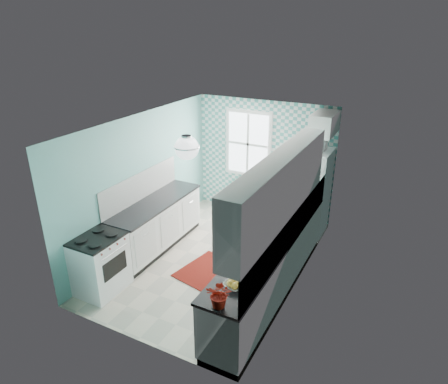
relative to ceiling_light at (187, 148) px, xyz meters
The scene contains 26 objects.
floor 2.47m from the ceiling_light, 90.00° to the left, with size 3.00×4.40×0.02m, color beige.
ceiling 0.82m from the ceiling_light, 90.00° to the left, with size 3.00×4.40×0.02m, color white.
wall_back 3.20m from the ceiling_light, 90.00° to the left, with size 3.00×0.02×2.50m, color #6CB2AC.
wall_front 1.77m from the ceiling_light, 90.00° to the right, with size 3.00×0.02×2.50m, color #6CB2AC.
wall_left 2.02m from the ceiling_light, 152.09° to the left, with size 0.02×4.40×2.50m, color #6CB2AC.
wall_right 2.02m from the ceiling_light, 27.91° to the left, with size 0.02×4.40×2.50m, color #6CB2AC.
accent_wall 3.17m from the ceiling_light, 90.00° to the left, with size 3.00×0.01×2.50m, color teal.
window 3.08m from the ceiling_light, 96.74° to the left, with size 1.04×0.05×1.44m.
backsplash_right 1.91m from the ceiling_light, 15.05° to the left, with size 0.02×3.60×0.51m, color white.
backsplash_left 2.00m from the ceiling_light, 154.02° to the left, with size 0.02×2.15×0.51m, color white.
upper_cabinets_right 1.41m from the ceiling_light, ahead, with size 0.33×3.20×0.90m, color white.
upper_cabinet_fridge 2.93m from the ceiling_light, 63.70° to the left, with size 0.40×0.74×0.40m, color white.
ceiling_light is the anchor object (origin of this frame).
base_cabinets_right 2.26m from the ceiling_light, 18.43° to the left, with size 0.60×3.60×0.90m, color white.
countertop_right 1.88m from the ceiling_light, 18.65° to the left, with size 0.63×3.60×0.04m, color black.
base_cabinets_left 2.34m from the ceiling_light, 148.86° to the left, with size 0.60×2.15×0.90m, color white.
countertop_left 1.97m from the ceiling_light, 148.54° to the left, with size 0.63×2.15×0.04m, color black.
fridge 3.17m from the ceiling_light, 66.78° to the left, with size 0.76×0.75×1.74m.
stove 2.32m from the ceiling_light, 147.93° to the right, with size 0.61×0.76×0.92m.
sink 2.25m from the ceiling_light, 47.20° to the left, with size 0.45×0.38×0.53m.
rug 2.36m from the ceiling_light, 89.97° to the left, with size 0.70×1.00×0.02m, color maroon.
dish_towel 2.52m from the ceiling_light, 58.82° to the left, with size 0.02×0.25×0.38m, color #69B69E.
fruit_bowl 2.02m from the ceiling_light, 36.83° to the right, with size 0.26×0.26×0.06m, color white.
potted_plant 2.14m from the ceiling_light, 47.02° to the right, with size 0.30×0.26×0.34m, color #A51A05.
soap_bottle 2.55m from the ceiling_light, 55.38° to the left, with size 0.08×0.09×0.19m, color #8DA0B4.
microwave 2.85m from the ceiling_light, 66.77° to the left, with size 0.51×0.35×0.28m, color white.
Camera 1 is at (2.93, -5.36, 3.98)m, focal length 32.00 mm.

